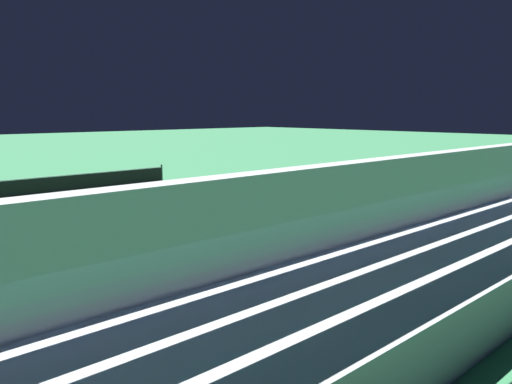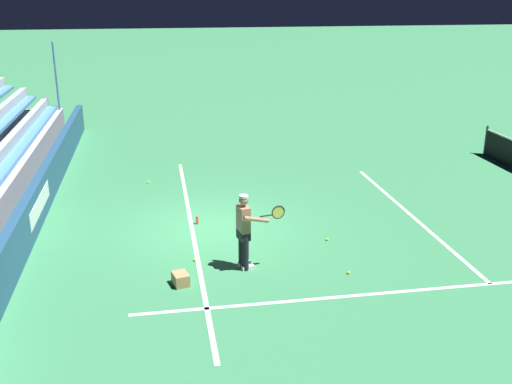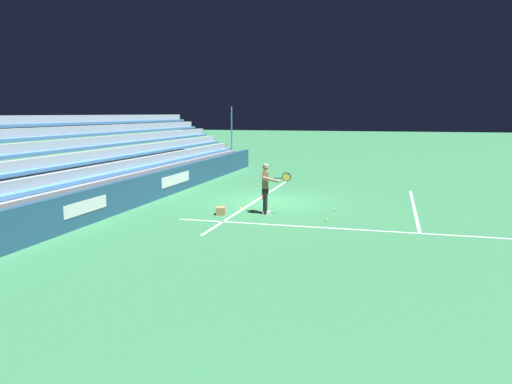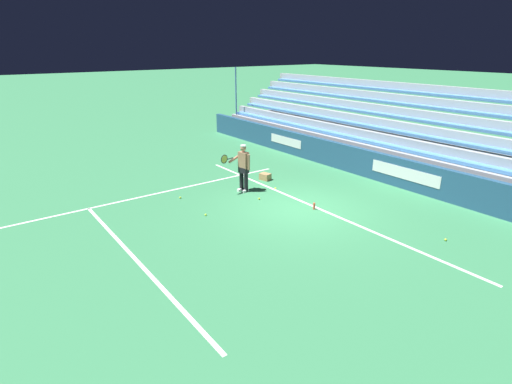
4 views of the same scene
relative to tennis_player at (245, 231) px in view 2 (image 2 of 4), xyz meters
name	(u,v)px [view 2 (image 2 of 4)]	position (x,y,z in m)	size (l,w,h in m)	color
ground_plane	(211,228)	(-2.46, -0.51, -0.89)	(160.00, 160.00, 0.00)	#337A4C
court_baseline_white	(192,229)	(-2.46, -1.01, -0.89)	(12.00, 0.10, 0.01)	white
court_sideline_white	(424,290)	(1.65, 3.49, -0.89)	(0.10, 12.00, 0.01)	white
court_service_line_white	(410,215)	(-2.46, 4.99, -0.89)	(8.22, 0.10, 0.01)	white
back_wall_sponsor_board	(29,219)	(-2.46, -4.98, -0.34)	(24.45, 0.25, 1.10)	navy
tennis_player	(245,231)	(0.00, 0.00, 0.00)	(0.59, 1.06, 1.71)	black
ball_box_cardboard	(181,279)	(0.56, -1.46, -0.76)	(0.40, 0.30, 0.26)	#A87F51
tennis_ball_near_player	(349,273)	(0.69, 2.18, -0.86)	(0.07, 0.07, 0.07)	#CCE533
tennis_ball_toward_net	(327,239)	(-1.14, 2.24, -0.86)	(0.07, 0.07, 0.07)	#CCE533
tennis_ball_by_box	(195,260)	(-0.53, -1.08, -0.86)	(0.07, 0.07, 0.07)	#CCE533
tennis_ball_on_baseline	(148,182)	(-6.53, -2.13, -0.86)	(0.07, 0.07, 0.07)	#CCE533
tennis_ball_stray_back	(241,247)	(-1.03, 0.06, -0.86)	(0.07, 0.07, 0.07)	#CCE533
water_bottle	(197,220)	(-2.79, -0.84, -0.78)	(0.07, 0.07, 0.22)	#EA4C33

